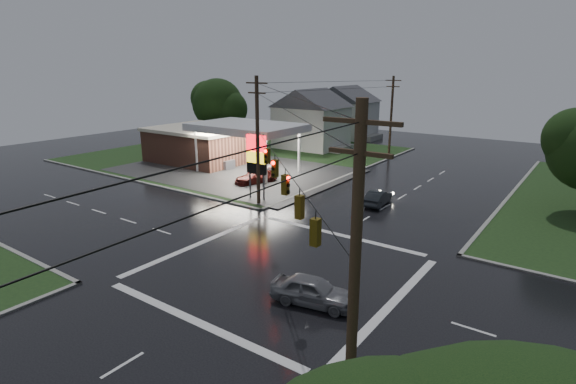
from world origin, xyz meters
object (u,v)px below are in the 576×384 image
Objects in this scene: pylon_sign at (256,156)px; car_north at (378,198)px; utility_pole_se at (354,289)px; house_far at (345,111)px; car_pump at (256,177)px; house_near at (312,118)px; utility_pole_nw at (258,140)px; gas_station at (209,142)px; utility_pole_n at (391,114)px; tree_nw_behind at (218,104)px; car_crossing at (313,291)px.

pylon_sign reaches higher than car_north.
utility_pole_se is 1.00× the size of house_far.
utility_pole_se is at bearing 107.99° from car_north.
car_pump is (-3.83, 4.50, -3.34)m from pylon_sign.
house_near is 12.04m from house_far.
house_near and house_far have the same top height.
car_north is (-10.30, 24.84, -5.06)m from utility_pole_se.
gas_station is at bearing 147.77° from utility_pole_nw.
car_pump is (7.62, -33.00, -3.73)m from house_far.
utility_pole_n is 1.05× the size of tree_nw_behind.
car_crossing is at bearing -40.76° from tree_nw_behind.
car_crossing is at bearing -41.94° from utility_pole_nw.
house_near is 14.33m from tree_nw_behind.
car_crossing is (14.19, -12.85, -3.27)m from pylon_sign.
utility_pole_se is 2.37× the size of car_pump.
house_near is 22.33m from car_pump.
house_far is 1.10× the size of tree_nw_behind.
car_pump is at bearing -101.87° from utility_pole_n.
pylon_sign is 27.56m from utility_pole_n.
utility_pole_nw is 18.41m from car_crossing.
utility_pole_nw is at bearing -32.23° from gas_station.
tree_nw_behind is 2.16× the size of car_pump.
house_far is 34.07m from car_pump.
car_north is (8.70, 5.84, -5.06)m from utility_pole_nw.
car_north is at bearing 112.52° from utility_pole_se.
car_pump is at bearing -77.00° from house_far.
utility_pole_n is (-19.00, 47.50, -0.25)m from utility_pole_se.
gas_station is at bearing -14.47° from car_north.
gas_station is at bearing -97.50° from house_far.
gas_station is 25.33m from car_north.
utility_pole_se reaches higher than tree_nw_behind.
pylon_sign is 11.35m from car_north.
utility_pole_nw is 2.53× the size of car_crossing.
utility_pole_nw is at bearing -90.00° from utility_pole_n.
pylon_sign is at bearing -29.52° from car_pump.
utility_pole_nw is at bearing -72.08° from house_far.
house_far is at bearing -61.61° from car_north.
pylon_sign is 1.38× the size of car_crossing.
utility_pole_se reaches higher than gas_station.
house_near is (-11.45, -2.00, -1.06)m from utility_pole_n.
tree_nw_behind is 25.21m from car_pump.
tree_nw_behind is 36.57m from car_north.
utility_pole_nw is at bearing 36.59° from car_crossing.
utility_pole_se is 51.16m from utility_pole_n.
tree_nw_behind is at bearing 140.13° from pylon_sign.
pylon_sign is (15.18, -9.20, 1.46)m from gas_station.
house_near is at bearing 24.98° from tree_nw_behind.
car_north is at bearing 33.87° from utility_pole_nw.
house_far reaches higher than pylon_sign.
car_north is at bearing -23.92° from tree_nw_behind.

